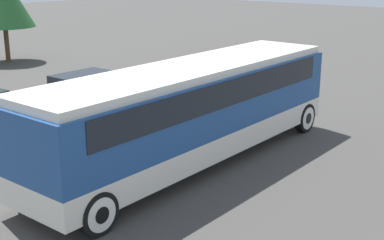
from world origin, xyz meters
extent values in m
plane|color=#423F3D|center=(0.00, 0.00, 0.00)|extent=(120.00, 120.00, 0.00)
cube|color=silver|center=(0.00, 0.00, 0.78)|extent=(11.35, 2.55, 0.69)
cube|color=navy|center=(0.00, 0.00, 1.92)|extent=(11.35, 2.55, 1.61)
cube|color=black|center=(0.00, 0.00, 2.32)|extent=(9.99, 2.59, 0.72)
cube|color=silver|center=(0.00, 0.00, 2.84)|extent=(11.12, 2.34, 0.22)
cube|color=navy|center=(5.52, 0.00, 1.69)|extent=(0.36, 2.45, 1.84)
cylinder|color=black|center=(4.86, -1.16, 0.51)|extent=(1.02, 0.28, 1.02)
cylinder|color=silver|center=(4.86, -1.16, 0.51)|extent=(0.79, 0.30, 0.79)
cylinder|color=black|center=(4.86, -1.16, 0.51)|extent=(0.39, 0.32, 0.39)
cylinder|color=black|center=(4.86, 1.16, 0.51)|extent=(1.02, 0.28, 1.02)
cylinder|color=silver|center=(4.86, 1.16, 0.51)|extent=(0.79, 0.30, 0.79)
cylinder|color=black|center=(4.86, 1.16, 0.51)|extent=(0.39, 0.32, 0.39)
cylinder|color=black|center=(-4.71, -1.16, 0.51)|extent=(1.02, 0.28, 1.02)
cylinder|color=silver|center=(-4.71, -1.16, 0.51)|extent=(0.79, 0.30, 0.79)
cylinder|color=black|center=(-4.71, -1.16, 0.51)|extent=(0.39, 0.32, 0.39)
cylinder|color=black|center=(-4.71, 1.16, 0.51)|extent=(1.02, 0.28, 1.02)
cylinder|color=silver|center=(-4.71, 1.16, 0.51)|extent=(0.79, 0.30, 0.79)
cylinder|color=black|center=(-4.71, 1.16, 0.51)|extent=(0.39, 0.32, 0.39)
cylinder|color=black|center=(-0.65, 7.13, 0.31)|extent=(0.63, 0.22, 0.63)
cylinder|color=black|center=(-0.65, 7.13, 0.31)|extent=(0.24, 0.26, 0.24)
cylinder|color=black|center=(-0.65, 8.68, 0.31)|extent=(0.63, 0.22, 0.63)
cylinder|color=black|center=(-0.65, 8.68, 0.31)|extent=(0.24, 0.26, 0.24)
cube|color=#7A6B5B|center=(2.57, 7.71, 0.55)|extent=(4.74, 1.77, 0.63)
cube|color=black|center=(2.38, 7.71, 1.11)|extent=(2.47, 1.59, 0.47)
cylinder|color=black|center=(4.51, 6.92, 0.31)|extent=(0.63, 0.22, 0.63)
cylinder|color=black|center=(4.51, 6.92, 0.31)|extent=(0.24, 0.26, 0.24)
cylinder|color=black|center=(4.51, 8.50, 0.31)|extent=(0.63, 0.22, 0.63)
cylinder|color=black|center=(4.51, 8.50, 0.31)|extent=(0.24, 0.26, 0.24)
cylinder|color=black|center=(0.64, 6.92, 0.31)|extent=(0.63, 0.22, 0.63)
cylinder|color=black|center=(0.64, 6.92, 0.31)|extent=(0.24, 0.26, 0.24)
cylinder|color=black|center=(0.64, 8.50, 0.31)|extent=(0.63, 0.22, 0.63)
cylinder|color=black|center=(0.64, 8.50, 0.31)|extent=(0.24, 0.26, 0.24)
cylinder|color=brown|center=(6.21, 19.28, 1.04)|extent=(0.28, 0.28, 2.07)
camera|label=1|loc=(-11.63, -9.41, 5.75)|focal=50.00mm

